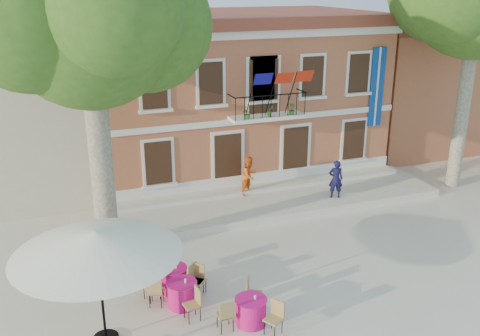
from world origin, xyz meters
name	(u,v)px	position (x,y,z in m)	size (l,w,h in m)	color
ground	(276,261)	(0.00, 0.00, 0.00)	(90.00, 90.00, 0.00)	beige
main_building	(231,91)	(2.00, 9.99, 3.78)	(13.50, 9.59, 7.50)	#AD603E
neighbor_east	(418,83)	(14.00, 11.00, 3.22)	(9.40, 9.40, 6.40)	#AD603E
terrace	(276,201)	(2.00, 4.40, 0.15)	(14.00, 3.40, 0.30)	silver
plane_tree_west	(88,22)	(-5.19, 2.26, 7.76)	(5.37, 5.37, 10.56)	#A59E84
patio_umbrella	(96,243)	(-5.90, -2.19, 2.83)	(4.23, 4.23, 3.14)	black
pedestrian_navy	(336,179)	(4.30, 3.57, 1.12)	(0.60, 0.39, 1.64)	#111138
pedestrian_orange	(250,176)	(1.08, 5.17, 1.14)	(0.81, 0.63, 1.67)	orange
cafe_table_0	(173,278)	(-3.66, -0.50, 0.43)	(1.85, 1.75, 0.95)	#D61472
cafe_table_1	(251,310)	(-2.07, -2.89, 0.43)	(1.63, 1.87, 0.95)	#D61472
cafe_table_3	(182,293)	(-3.61, -1.40, 0.43)	(1.86, 1.72, 0.95)	#D61472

